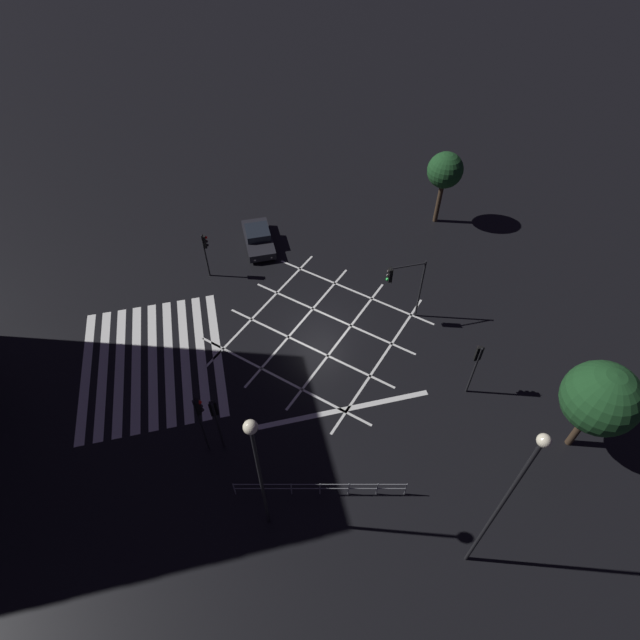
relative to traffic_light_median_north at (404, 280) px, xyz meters
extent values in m
plane|color=black|center=(-0.11, -4.86, -3.20)|extent=(200.00, 200.00, 0.00)
cube|color=silver|center=(-0.11, -11.00, -3.20)|extent=(9.16, 0.50, 0.01)
cube|color=silver|center=(-0.11, -11.90, -3.20)|extent=(9.16, 0.50, 0.01)
cube|color=silver|center=(-0.11, -12.80, -3.20)|extent=(9.16, 0.50, 0.01)
cube|color=silver|center=(-0.11, -13.70, -3.20)|extent=(9.16, 0.50, 0.01)
cube|color=silver|center=(-0.11, -14.60, -3.20)|extent=(9.16, 0.50, 0.01)
cube|color=silver|center=(-0.11, -15.50, -3.20)|extent=(9.16, 0.50, 0.01)
cube|color=silver|center=(-0.11, -16.40, -3.20)|extent=(9.16, 0.50, 0.01)
cube|color=silver|center=(-0.11, -17.30, -3.20)|extent=(9.16, 0.50, 0.01)
cube|color=silver|center=(-0.11, -18.20, -3.20)|extent=(9.16, 0.50, 0.01)
cube|color=silver|center=(2.77, -7.73, -3.20)|extent=(8.02, 8.02, 0.01)
cube|color=silver|center=(-2.99, -7.73, -3.20)|extent=(8.02, 8.02, 0.01)
cube|color=silver|center=(0.85, -5.81, -3.20)|extent=(8.02, 8.02, 0.01)
cube|color=silver|center=(-1.07, -5.81, -3.20)|extent=(8.02, 8.02, 0.01)
cube|color=silver|center=(-1.07, -3.90, -3.20)|extent=(8.02, 8.02, 0.01)
cube|color=silver|center=(0.85, -3.90, -3.20)|extent=(8.02, 8.02, 0.01)
cube|color=silver|center=(-2.99, -1.98, -3.20)|extent=(8.02, 8.02, 0.01)
cube|color=silver|center=(2.77, -1.98, -3.20)|extent=(8.02, 8.02, 0.01)
cube|color=silver|center=(5.48, -4.86, -3.20)|extent=(0.30, 9.16, 0.01)
cylinder|color=black|center=(0.00, 1.12, -1.01)|extent=(0.11, 0.11, 4.38)
cylinder|color=black|center=(0.00, 0.10, 1.03)|extent=(0.09, 2.04, 0.09)
cube|color=black|center=(0.00, -0.92, 0.58)|extent=(0.28, 0.16, 0.90)
sphere|color=black|center=(0.00, -1.03, 0.88)|extent=(0.18, 0.18, 0.18)
sphere|color=black|center=(0.00, -1.03, 0.58)|extent=(0.18, 0.18, 0.18)
sphere|color=green|center=(0.00, -1.03, 0.28)|extent=(0.18, 0.18, 0.18)
cube|color=black|center=(0.00, -0.83, 0.58)|extent=(0.36, 0.02, 0.98)
cylinder|color=black|center=(-6.62, -10.81, -1.55)|extent=(0.11, 0.11, 3.30)
cube|color=black|center=(-6.62, -10.67, -0.40)|extent=(0.28, 0.16, 0.90)
sphere|color=red|center=(-6.62, -10.56, -0.10)|extent=(0.18, 0.18, 0.18)
sphere|color=black|center=(-6.62, -10.56, -0.40)|extent=(0.18, 0.18, 0.18)
sphere|color=black|center=(-6.62, -10.56, -0.70)|extent=(0.18, 0.18, 0.18)
cube|color=black|center=(-6.62, -10.76, -0.40)|extent=(0.36, 0.02, 0.98)
cylinder|color=black|center=(5.90, 1.79, -1.40)|extent=(0.11, 0.11, 3.61)
cube|color=black|center=(5.76, 1.79, -0.10)|extent=(0.16, 0.28, 0.90)
sphere|color=black|center=(5.65, 1.79, 0.20)|extent=(0.18, 0.18, 0.18)
sphere|color=black|center=(5.65, 1.79, -0.10)|extent=(0.18, 0.18, 0.18)
sphere|color=green|center=(5.65, 1.79, -0.40)|extent=(0.18, 0.18, 0.18)
cube|color=black|center=(5.85, 1.79, -0.10)|extent=(0.02, 0.36, 0.98)
cylinder|color=black|center=(6.13, -11.23, -1.34)|extent=(0.11, 0.11, 3.73)
cube|color=black|center=(5.99, -11.23, 0.02)|extent=(0.16, 0.28, 0.90)
sphere|color=black|center=(5.88, -11.23, 0.32)|extent=(0.18, 0.18, 0.18)
sphere|color=black|center=(5.88, -11.23, 0.02)|extent=(0.18, 0.18, 0.18)
sphere|color=green|center=(5.88, -11.23, -0.28)|extent=(0.18, 0.18, 0.18)
cube|color=black|center=(6.08, -11.23, 0.02)|extent=(0.02, 0.36, 0.98)
cylinder|color=black|center=(6.10, -11.96, -1.09)|extent=(0.11, 0.11, 4.22)
cube|color=black|center=(6.10, -11.82, 0.52)|extent=(0.28, 0.16, 0.90)
sphere|color=red|center=(6.10, -11.71, 0.82)|extent=(0.18, 0.18, 0.18)
sphere|color=black|center=(6.10, -11.71, 0.52)|extent=(0.18, 0.18, 0.18)
sphere|color=black|center=(6.10, -11.71, 0.22)|extent=(0.18, 0.18, 0.18)
cube|color=black|center=(6.10, -11.91, 0.52)|extent=(0.36, 0.02, 0.98)
cylinder|color=black|center=(10.25, -9.67, 0.72)|extent=(0.14, 0.14, 7.85)
sphere|color=#F4EAC6|center=(10.25, -9.67, 4.80)|extent=(0.51, 0.51, 0.51)
cylinder|color=black|center=(13.76, -1.84, 1.73)|extent=(0.14, 0.14, 9.87)
sphere|color=#F4EAC6|center=(13.76, -1.84, 6.78)|extent=(0.41, 0.41, 0.41)
cylinder|color=#38281C|center=(-8.80, 6.04, -1.57)|extent=(0.33, 0.33, 3.28)
sphere|color=#19421E|center=(-8.80, 6.04, 1.00)|extent=(2.46, 2.46, 2.46)
cylinder|color=#38281C|center=(9.92, 5.41, -1.87)|extent=(0.33, 0.33, 2.66)
sphere|color=#19421E|center=(9.92, 5.41, 0.72)|extent=(3.38, 3.38, 3.38)
cube|color=black|center=(-9.07, -7.15, -2.74)|extent=(4.21, 1.82, 0.54)
cube|color=black|center=(-9.17, -7.15, -2.22)|extent=(1.77, 1.60, 0.51)
sphere|color=white|center=(-7.01, -6.58, -2.80)|extent=(0.16, 0.16, 0.16)
sphere|color=white|center=(-7.01, -7.71, -2.80)|extent=(0.16, 0.16, 0.16)
cylinder|color=black|center=(-7.76, -6.36, -2.89)|extent=(0.63, 0.20, 0.63)
cylinder|color=black|center=(-7.76, -7.94, -2.89)|extent=(0.63, 0.20, 0.63)
cylinder|color=black|center=(-10.37, -6.36, -2.89)|extent=(0.63, 0.20, 0.63)
cylinder|color=black|center=(-10.37, -7.94, -2.89)|extent=(0.63, 0.20, 0.63)
cylinder|color=gray|center=(8.69, -10.96, -2.68)|extent=(0.05, 0.05, 1.05)
cylinder|color=gray|center=(8.99, -9.70, -2.68)|extent=(0.05, 0.05, 1.05)
cylinder|color=gray|center=(9.29, -8.44, -2.68)|extent=(0.05, 0.05, 1.05)
cylinder|color=gray|center=(9.60, -7.18, -2.68)|extent=(0.05, 0.05, 1.05)
cylinder|color=gray|center=(9.90, -5.92, -2.68)|extent=(0.05, 0.05, 1.05)
cylinder|color=gray|center=(10.20, -4.66, -2.68)|extent=(0.05, 0.05, 1.05)
cylinder|color=gray|center=(10.50, -3.40, -2.68)|extent=(0.05, 0.05, 1.05)
cylinder|color=gray|center=(9.60, -7.18, -2.19)|extent=(1.85, 7.57, 0.04)
cylinder|color=gray|center=(9.60, -7.18, -2.63)|extent=(1.85, 7.57, 0.04)
camera|label=1|loc=(18.97, -9.43, 19.11)|focal=28.00mm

